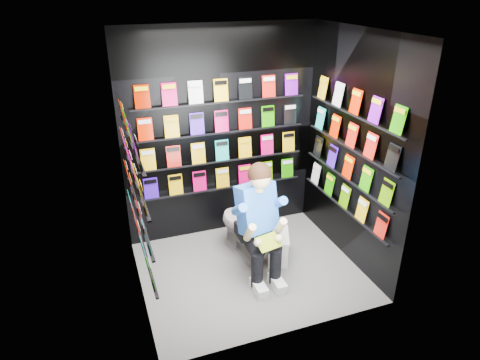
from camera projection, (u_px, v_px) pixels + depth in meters
name	position (u px, v px, depth m)	size (l,w,h in m)	color
floor	(250.00, 271.00, 4.88)	(2.40, 2.40, 0.00)	slate
ceiling	(252.00, 31.00, 3.78)	(2.40, 2.40, 0.00)	white
wall_back	(221.00, 136.00, 5.18)	(2.40, 0.04, 2.60)	black
wall_front	(295.00, 211.00, 3.48)	(2.40, 0.04, 2.60)	black
wall_left	(130.00, 183.00, 3.96)	(0.04, 2.00, 2.60)	black
wall_right	(352.00, 152.00, 4.70)	(0.04, 2.00, 2.60)	black
comics_back	(222.00, 136.00, 5.16)	(2.10, 0.06, 1.37)	red
comics_left	(133.00, 182.00, 3.97)	(0.06, 1.70, 1.37)	red
comics_right	(350.00, 151.00, 4.69)	(0.06, 1.70, 1.37)	red
toilet	(244.00, 225.00, 5.08)	(0.42, 0.75, 0.73)	white
longbox	(278.00, 247.00, 5.04)	(0.22, 0.41, 0.30)	silver
longbox_lid	(278.00, 235.00, 4.97)	(0.24, 0.43, 0.03)	silver
reader	(256.00, 209.00, 4.58)	(0.55, 0.80, 1.48)	blue
held_comic	(268.00, 242.00, 4.37)	(0.25, 0.01, 0.18)	green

